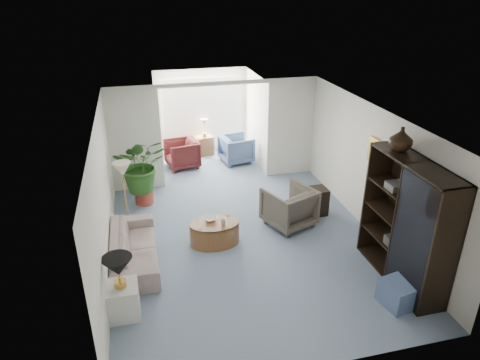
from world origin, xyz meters
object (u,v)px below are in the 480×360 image
object	(u,v)px
framed_picture	(378,153)
coffee_cup	(223,222)
wingback_chair	(289,207)
side_table_dark	(315,201)
sofa	(134,248)
coffee_table	(215,233)
entertainment_cabinet	(407,223)
cabinet_urn	(401,139)
end_table	(123,300)
sunroom_chair_blue	(236,149)
coffee_bowl	(211,219)
plant_pot	(145,197)
floor_lamp	(122,169)
table_lamp	(118,267)
sunroom_table	(205,145)
ottoman	(399,293)
sunroom_chair_maroon	(182,154)

from	to	relation	value
framed_picture	coffee_cup	size ratio (longest dim) A/B	4.67
wingback_chair	side_table_dark	world-z (taller)	wingback_chair
sofa	coffee_table	size ratio (longest dim) A/B	2.10
entertainment_cabinet	cabinet_urn	bearing A→B (deg)	90.00
framed_picture	end_table	world-z (taller)	framed_picture
sunroom_chair_blue	end_table	bearing A→B (deg)	141.17
coffee_bowl	plant_pot	world-z (taller)	coffee_bowl
sofa	floor_lamp	world-z (taller)	floor_lamp
table_lamp	wingback_chair	bearing A→B (deg)	30.16
side_table_dark	sunroom_table	xyz separation A→B (m)	(-1.70, 4.02, -0.02)
plant_pot	sunroom_table	xyz separation A→B (m)	(1.84, 2.64, 0.11)
ottoman	framed_picture	bearing A→B (deg)	73.63
sofa	side_table_dark	world-z (taller)	side_table_dark
entertainment_cabinet	sunroom_chair_maroon	world-z (taller)	entertainment_cabinet
sunroom_chair_maroon	plant_pot	bearing A→B (deg)	-39.59
coffee_cup	wingback_chair	bearing A→B (deg)	16.06
framed_picture	coffee_cup	bearing A→B (deg)	175.57
end_table	floor_lamp	world-z (taller)	floor_lamp
sunroom_chair_blue	side_table_dark	bearing A→B (deg)	-173.57
table_lamp	plant_pot	bearing A→B (deg)	82.55
coffee_cup	coffee_bowl	bearing A→B (deg)	135.00
coffee_table	coffee_bowl	world-z (taller)	coffee_bowl
table_lamp	sofa	bearing A→B (deg)	81.57
ottoman	side_table_dark	bearing A→B (deg)	92.72
end_table	ottoman	world-z (taller)	end_table
ottoman	sunroom_table	size ratio (longest dim) A/B	0.90
coffee_cup	plant_pot	size ratio (longest dim) A/B	0.27
wingback_chair	sunroom_chair_maroon	size ratio (longest dim) A/B	1.10
entertainment_cabinet	ottoman	size ratio (longest dim) A/B	4.27
coffee_table	sunroom_table	distance (m)	4.68
side_table_dark	plant_pot	size ratio (longest dim) A/B	1.48
floor_lamp	plant_pot	bearing A→B (deg)	67.81
coffee_cup	plant_pot	xyz separation A→B (m)	(-1.38, 2.10, -0.34)
coffee_bowl	sunroom_chair_blue	xyz separation A→B (m)	(1.41, 3.79, -0.10)
entertainment_cabinet	plant_pot	world-z (taller)	entertainment_cabinet
table_lamp	coffee_table	size ratio (longest dim) A/B	0.46
plant_pot	ottoman	bearing A→B (deg)	-49.97
floor_lamp	coffee_table	world-z (taller)	floor_lamp
coffee_table	sunroom_chair_blue	xyz separation A→B (m)	(1.36, 3.89, 0.15)
sofa	coffee_table	bearing A→B (deg)	-80.51
ottoman	sunroom_table	xyz separation A→B (m)	(-1.84, 7.02, 0.08)
wingback_chair	plant_pot	size ratio (longest dim) A/B	2.27
plant_pot	cabinet_urn	bearing A→B (deg)	-38.90
plant_pot	sunroom_chair_blue	distance (m)	3.21
floor_lamp	cabinet_urn	bearing A→B (deg)	-28.16
plant_pot	sunroom_chair_maroon	xyz separation A→B (m)	(1.09, 1.89, 0.21)
sofa	end_table	xyz separation A→B (m)	(-0.20, -1.35, -0.03)
coffee_table	side_table_dark	xyz separation A→B (m)	(2.31, 0.62, 0.07)
cabinet_urn	table_lamp	bearing A→B (deg)	-175.82
wingback_chair	plant_pot	distance (m)	3.31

